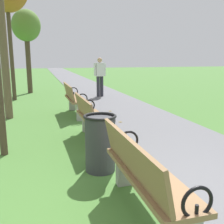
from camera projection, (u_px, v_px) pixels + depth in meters
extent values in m
plane|color=#4C7F38|center=(188.00, 214.00, 2.79)|extent=(80.00, 80.00, 0.00)
cube|color=slate|center=(73.00, 79.00, 20.04)|extent=(2.29, 44.00, 0.02)
cube|color=#93704C|center=(148.00, 175.00, 2.65)|extent=(0.44, 1.60, 0.05)
cube|color=#93704C|center=(131.00, 156.00, 2.55)|extent=(0.13, 1.60, 0.40)
cube|color=#99968E|center=(124.00, 168.00, 3.40)|extent=(0.20, 0.12, 0.45)
torus|color=black|center=(197.00, 203.00, 1.93)|extent=(0.27, 0.03, 0.27)
cylinder|color=black|center=(197.00, 212.00, 1.95)|extent=(0.03, 0.03, 0.12)
torus|color=black|center=(129.00, 141.00, 3.36)|extent=(0.27, 0.03, 0.27)
cylinder|color=black|center=(128.00, 147.00, 3.38)|extent=(0.03, 0.03, 0.12)
cube|color=#93704C|center=(94.00, 118.00, 5.11)|extent=(0.47, 1.61, 0.05)
cube|color=#93704C|center=(84.00, 107.00, 5.01)|extent=(0.15, 1.60, 0.40)
cube|color=#99968E|center=(104.00, 142.00, 4.47)|extent=(0.20, 0.12, 0.45)
cube|color=#99968E|center=(87.00, 122.00, 5.86)|extent=(0.20, 0.12, 0.45)
torus|color=black|center=(108.00, 121.00, 4.40)|extent=(0.27, 0.04, 0.27)
cylinder|color=black|center=(108.00, 126.00, 4.41)|extent=(0.03, 0.03, 0.12)
torus|color=black|center=(89.00, 106.00, 5.82)|extent=(0.27, 0.04, 0.27)
cylinder|color=black|center=(89.00, 109.00, 5.83)|extent=(0.03, 0.03, 0.12)
cube|color=#93704C|center=(76.00, 99.00, 7.52)|extent=(0.47, 1.61, 0.05)
cube|color=#93704C|center=(69.00, 91.00, 7.42)|extent=(0.15, 1.60, 0.40)
cube|color=#99968E|center=(80.00, 112.00, 6.88)|extent=(0.20, 0.12, 0.45)
cube|color=#99968E|center=(72.00, 103.00, 8.26)|extent=(0.20, 0.12, 0.45)
torus|color=black|center=(83.00, 99.00, 6.80)|extent=(0.27, 0.03, 0.27)
cylinder|color=black|center=(83.00, 102.00, 6.82)|extent=(0.03, 0.03, 0.12)
torus|color=black|center=(74.00, 91.00, 8.23)|extent=(0.27, 0.03, 0.27)
cylinder|color=black|center=(74.00, 94.00, 8.24)|extent=(0.03, 0.03, 0.12)
cylinder|color=brown|center=(3.00, 40.00, 6.77)|extent=(0.20, 0.20, 4.18)
cylinder|color=#4C3D2D|center=(11.00, 54.00, 9.91)|extent=(0.15, 0.15, 3.57)
cylinder|color=#4C3D2D|center=(29.00, 65.00, 12.06)|extent=(0.22, 0.22, 2.60)
ellipsoid|color=#5B8438|center=(26.00, 25.00, 11.70)|extent=(1.28, 1.28, 1.40)
cylinder|color=#2D2D38|center=(98.00, 86.00, 11.01)|extent=(0.14, 0.14, 0.85)
cylinder|color=#2D2D38|center=(102.00, 86.00, 11.07)|extent=(0.14, 0.14, 0.85)
cube|color=white|center=(100.00, 69.00, 10.90)|extent=(0.37, 0.27, 0.56)
sphere|color=tan|center=(100.00, 60.00, 10.82)|extent=(0.20, 0.20, 0.20)
cylinder|color=white|center=(95.00, 70.00, 10.81)|extent=(0.09, 0.09, 0.52)
cylinder|color=white|center=(105.00, 69.00, 10.99)|extent=(0.09, 0.09, 0.52)
cylinder|color=#38383D|center=(100.00, 144.00, 3.80)|extent=(0.44, 0.44, 0.80)
torus|color=black|center=(100.00, 116.00, 3.72)|extent=(0.48, 0.48, 0.04)
cylinder|color=brown|center=(110.00, 111.00, 8.03)|extent=(0.11, 0.11, 0.00)
cylinder|color=brown|center=(109.00, 141.00, 5.21)|extent=(0.16, 0.16, 0.00)
cylinder|color=brown|center=(120.00, 122.00, 6.67)|extent=(0.12, 0.12, 0.00)
cylinder|color=brown|center=(148.00, 187.00, 3.37)|extent=(0.13, 0.13, 0.00)
cylinder|color=brown|center=(92.00, 103.00, 9.55)|extent=(0.10, 0.10, 0.00)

